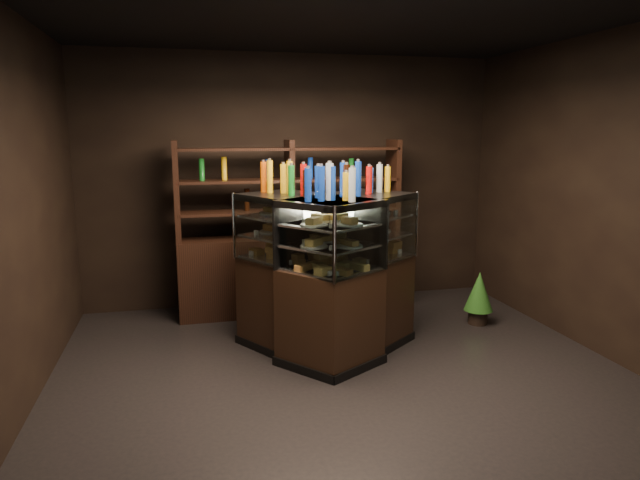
% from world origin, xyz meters
% --- Properties ---
extents(ground, '(5.00, 5.00, 0.00)m').
position_xyz_m(ground, '(0.00, 0.00, 0.00)').
color(ground, black).
rests_on(ground, ground).
extents(room_shell, '(5.02, 5.02, 3.01)m').
position_xyz_m(room_shell, '(0.00, 0.00, 1.94)').
color(room_shell, black).
rests_on(room_shell, ground).
extents(display_case, '(1.80, 1.55, 1.52)m').
position_xyz_m(display_case, '(-0.01, 0.72, 0.51)').
color(display_case, black).
rests_on(display_case, ground).
extents(food_display, '(1.35, 1.17, 0.46)m').
position_xyz_m(food_display, '(-0.01, 0.71, 1.15)').
color(food_display, gold).
rests_on(food_display, display_case).
extents(bottles_top, '(1.18, 1.03, 0.30)m').
position_xyz_m(bottles_top, '(-0.01, 0.72, 1.65)').
color(bottles_top, '#0F38B2').
rests_on(bottles_top, display_case).
extents(potted_conifer, '(0.31, 0.31, 0.67)m').
position_xyz_m(potted_conifer, '(1.80, 1.13, 0.38)').
color(potted_conifer, black).
rests_on(potted_conifer, ground).
extents(back_shelving, '(2.56, 0.42, 2.00)m').
position_xyz_m(back_shelving, '(-0.12, 2.05, 0.60)').
color(back_shelving, black).
rests_on(back_shelving, ground).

